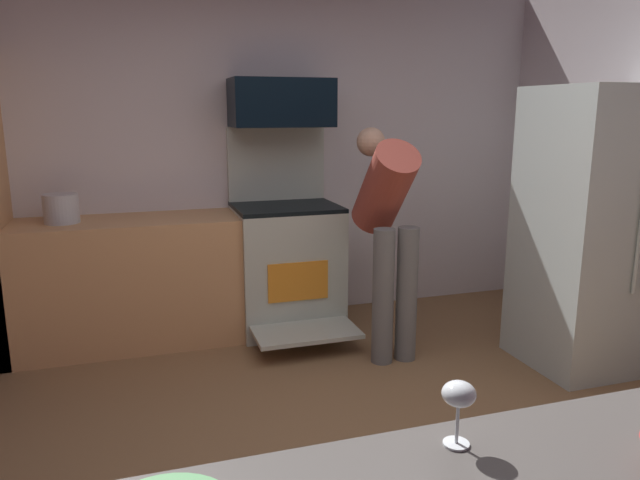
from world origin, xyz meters
name	(u,v)px	position (x,y,z in m)	size (l,w,h in m)	color
wall_back	(237,155)	(0.00, 2.34, 1.30)	(5.20, 0.12, 2.60)	silver
lower_cabinet_run	(123,283)	(-0.90, 1.98, 0.45)	(2.40, 0.60, 0.90)	tan
oven_range	(287,262)	(0.29, 1.97, 0.51)	(0.76, 1.04, 1.52)	beige
microwave	(281,103)	(0.29, 2.06, 1.69)	(0.74, 0.38, 0.35)	black
refrigerator	(598,230)	(2.03, 0.74, 0.89)	(0.84, 0.74, 1.79)	#B4C2BE
person_cook	(387,222)	(0.81, 1.28, 0.91)	(0.31, 0.67, 1.52)	slate
wine_glass_mid	(459,397)	(-0.13, -1.20, 1.02)	(0.08, 0.08, 0.15)	silver
stock_pot	(61,209)	(-1.25, 1.98, 1.00)	(0.23, 0.23, 0.19)	silver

